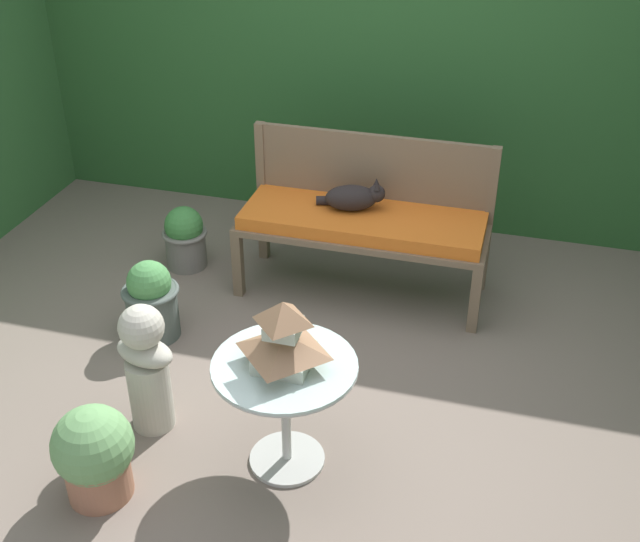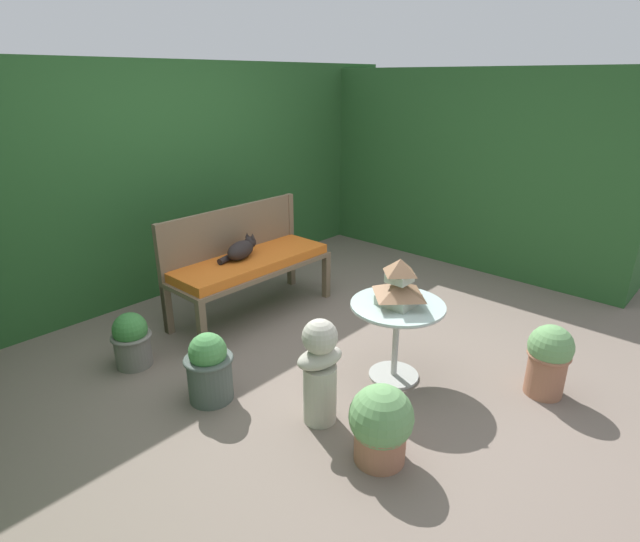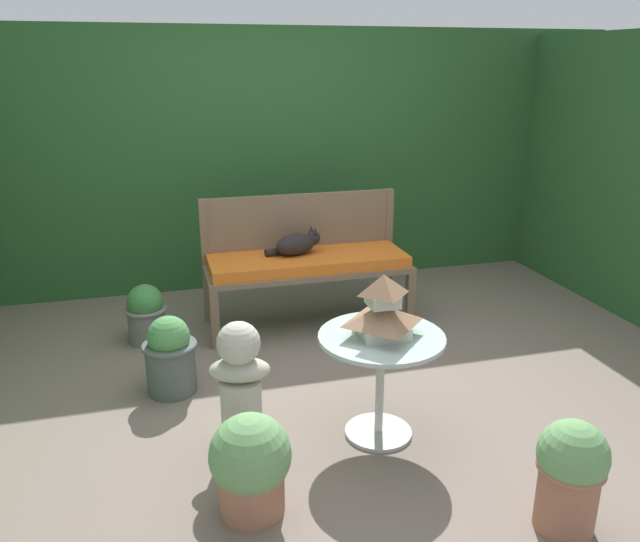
# 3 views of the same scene
# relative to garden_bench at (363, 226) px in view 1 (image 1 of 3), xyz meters

# --- Properties ---
(ground) EXTENTS (30.00, 30.00, 0.00)m
(ground) POSITION_rel_garden_bench_xyz_m (-0.11, -0.90, -0.47)
(ground) COLOR #75665B
(foliage_hedge_back) EXTENTS (6.40, 0.96, 2.18)m
(foliage_hedge_back) POSITION_rel_garden_bench_xyz_m (-0.11, 1.48, 0.63)
(foliage_hedge_back) COLOR #285628
(foliage_hedge_back) RESTS_ON ground
(garden_bench) EXTENTS (1.51, 0.55, 0.55)m
(garden_bench) POSITION_rel_garden_bench_xyz_m (0.00, 0.00, 0.00)
(garden_bench) COLOR brown
(garden_bench) RESTS_ON ground
(bench_backrest) EXTENTS (1.51, 0.06, 0.95)m
(bench_backrest) POSITION_rel_garden_bench_xyz_m (0.00, 0.25, 0.22)
(bench_backrest) COLOR brown
(bench_backrest) RESTS_ON ground
(cat) EXTENTS (0.43, 0.24, 0.20)m
(cat) POSITION_rel_garden_bench_xyz_m (-0.07, 0.04, 0.16)
(cat) COLOR black
(cat) RESTS_ON garden_bench
(patio_table) EXTENTS (0.66, 0.66, 0.58)m
(patio_table) POSITION_rel_garden_bench_xyz_m (0.00, -1.55, -0.01)
(patio_table) COLOR #B7B7B2
(patio_table) RESTS_ON ground
(pagoda_birdhouse) EXTENTS (0.32, 0.32, 0.33)m
(pagoda_birdhouse) POSITION_rel_garden_bench_xyz_m (0.00, -1.55, 0.25)
(pagoda_birdhouse) COLOR #B2BCA8
(pagoda_birdhouse) RESTS_ON patio_table
(garden_bust) EXTENTS (0.34, 0.24, 0.70)m
(garden_bust) POSITION_rel_garden_bench_xyz_m (-0.72, -1.48, -0.10)
(garden_bust) COLOR #B7B2A3
(garden_bust) RESTS_ON ground
(potted_plant_bench_right) EXTENTS (0.30, 0.30, 0.43)m
(potted_plant_bench_right) POSITION_rel_garden_bench_xyz_m (-1.19, -0.01, -0.25)
(potted_plant_bench_right) COLOR slate
(potted_plant_bench_right) RESTS_ON ground
(potted_plant_bench_left) EXTENTS (0.33, 0.33, 0.49)m
(potted_plant_bench_left) POSITION_rel_garden_bench_xyz_m (-1.05, -0.78, -0.23)
(potted_plant_bench_left) COLOR #4C5651
(potted_plant_bench_left) RESTS_ON ground
(potted_plant_table_near) EXTENTS (0.36, 0.36, 0.47)m
(potted_plant_table_near) POSITION_rel_garden_bench_xyz_m (-0.75, -1.96, -0.23)
(potted_plant_table_near) COLOR #9E664C
(potted_plant_table_near) RESTS_ON ground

